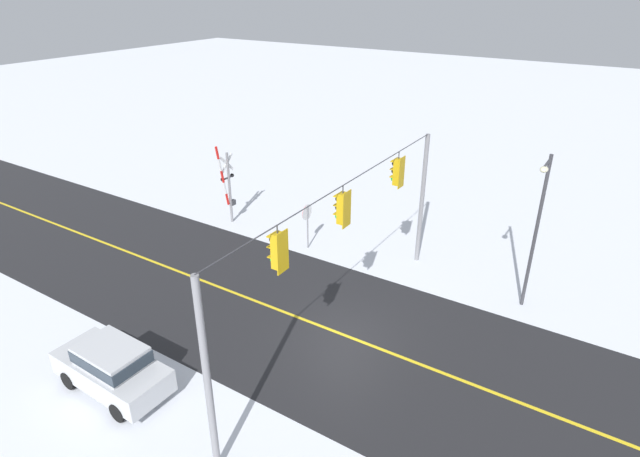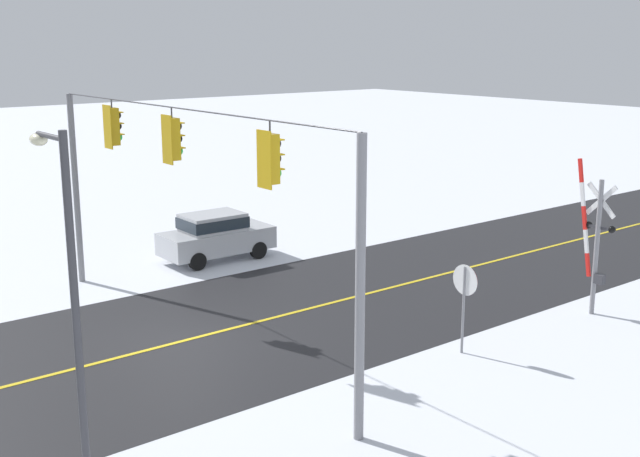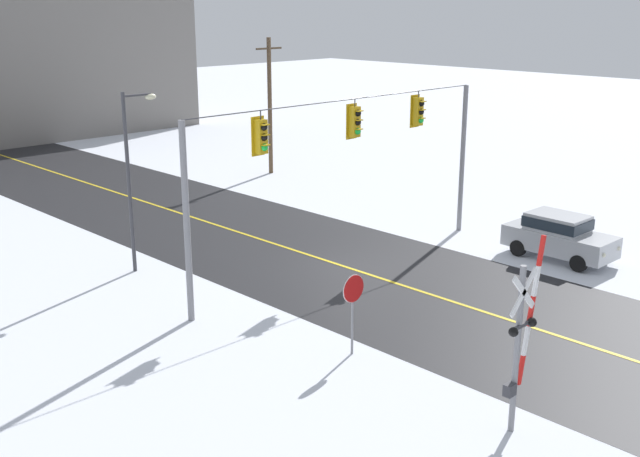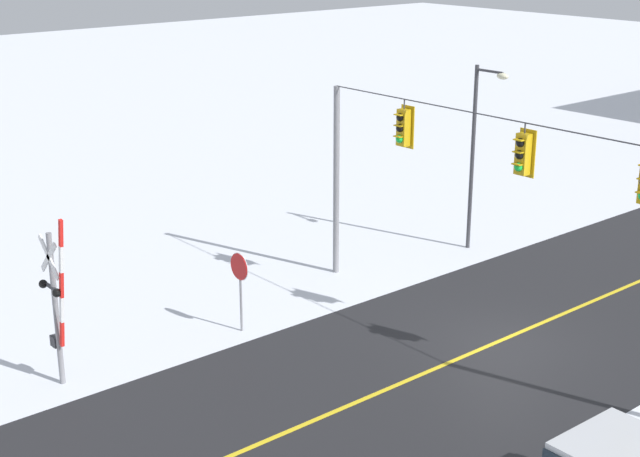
# 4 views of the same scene
# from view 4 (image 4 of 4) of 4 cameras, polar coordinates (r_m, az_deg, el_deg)

# --- Properties ---
(ground_plane) EXTENTS (160.00, 160.00, 0.00)m
(ground_plane) POSITION_cam_4_polar(r_m,az_deg,el_deg) (26.53, 11.02, -6.76)
(ground_plane) COLOR silver
(road_asphalt) EXTENTS (9.00, 80.00, 0.01)m
(road_asphalt) POSITION_cam_4_polar(r_m,az_deg,el_deg) (31.12, 18.05, -3.51)
(road_asphalt) COLOR black
(road_asphalt) RESTS_ON ground
(lane_centre_line) EXTENTS (0.14, 72.00, 0.01)m
(lane_centre_line) POSITION_cam_4_polar(r_m,az_deg,el_deg) (31.12, 18.05, -3.50)
(lane_centre_line) COLOR gold
(lane_centre_line) RESTS_ON ground
(signal_span) EXTENTS (14.20, 0.47, 6.22)m
(signal_span) POSITION_cam_4_polar(r_m,az_deg,el_deg) (25.02, 11.64, 2.16)
(signal_span) COLOR gray
(signal_span) RESTS_ON ground
(stop_sign) EXTENTS (0.80, 0.09, 2.35)m
(stop_sign) POSITION_cam_4_polar(r_m,az_deg,el_deg) (26.08, -4.94, -2.83)
(stop_sign) COLOR gray
(stop_sign) RESTS_ON ground
(railroad_crossing) EXTENTS (1.31, 0.31, 4.53)m
(railroad_crossing) POSITION_cam_4_polar(r_m,az_deg,el_deg) (23.69, -15.89, -4.29)
(railroad_crossing) COLOR gray
(railroad_crossing) RESTS_ON ground
(streetlamp_near) EXTENTS (1.39, 0.28, 6.50)m
(streetlamp_near) POSITION_cam_4_polar(r_m,az_deg,el_deg) (32.47, 9.65, 5.29)
(streetlamp_near) COLOR #38383D
(streetlamp_near) RESTS_ON ground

